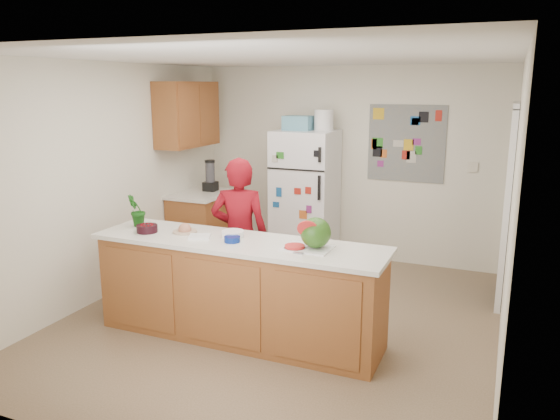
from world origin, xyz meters
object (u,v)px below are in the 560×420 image
at_px(cherry_bowl, 147,229).
at_px(person, 240,236).
at_px(refrigerator, 305,196).
at_px(watermelon, 316,233).

bearing_deg(cherry_bowl, person, 44.60).
bearing_deg(cherry_bowl, refrigerator, 75.05).
height_order(person, cherry_bowl, person).
xyz_separation_m(person, cherry_bowl, (-0.64, -0.63, 0.17)).
distance_m(refrigerator, watermelon, 2.55).
xyz_separation_m(refrigerator, watermelon, (0.96, -2.35, 0.21)).
relative_size(person, cherry_bowl, 8.14).
bearing_deg(watermelon, refrigerator, 112.29).
height_order(person, watermelon, person).
distance_m(watermelon, cherry_bowl, 1.63).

